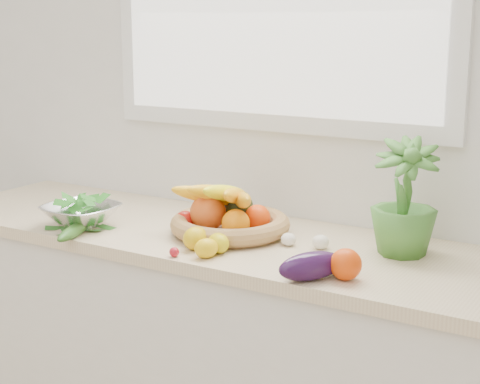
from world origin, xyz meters
The scene contains 18 objects.
back_wall centered at (0.00, 2.25, 1.35)m, with size 4.50×0.02×2.70m, color white.
counter_cabinet centered at (0.00, 1.95, 0.43)m, with size 2.20×0.58×0.86m, color silver.
countertop centered at (0.00, 1.95, 0.88)m, with size 2.24×0.62×0.04m, color beige.
orange_loose centered at (0.49, 1.75, 0.94)m, with size 0.09×0.09×0.09m, color #E34007.
lemon_a centered at (0.00, 1.76, 0.93)m, with size 0.07×0.09×0.07m, color gold.
lemon_b centered at (0.07, 1.71, 0.93)m, with size 0.06×0.07×0.06m, color yellow.
lemon_c centered at (0.07, 1.77, 0.93)m, with size 0.06×0.08×0.06m, color #D4BE0B.
apple centered at (-0.14, 1.90, 0.94)m, with size 0.07×0.07×0.07m, color #AD160D.
ginger centered at (0.38, 1.72, 0.92)m, with size 0.10×0.04×0.03m, color tan.
garlic_a centered at (0.22, 1.94, 0.92)m, with size 0.05×0.05×0.04m, color white.
garlic_b centered at (0.31, 1.96, 0.92)m, with size 0.05×0.05×0.04m, color silver.
garlic_c centered at (0.44, 1.79, 0.92)m, with size 0.06×0.06×0.05m, color silver.
eggplant centered at (0.41, 1.70, 0.94)m, with size 0.07×0.19×0.08m, color #2A0F38.
cucumber centered at (-0.41, 1.67, 0.92)m, with size 0.04×0.22×0.04m, color #1D5519.
radish centered at (-0.02, 1.67, 0.91)m, with size 0.03×0.03×0.03m, color red.
potted_herb centered at (0.54, 2.04, 1.07)m, with size 0.19×0.19×0.34m, color #417F2E.
fruit_basket centered at (-0.01, 1.96, 0.95)m, with size 0.39×0.39×0.19m.
colander_with_spinach centered at (-0.47, 1.77, 0.96)m, with size 0.25×0.25×0.12m.
Camera 1 is at (1.20, 0.03, 1.56)m, focal length 55.00 mm.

